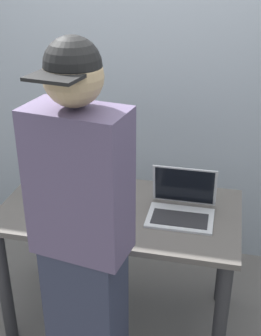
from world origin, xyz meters
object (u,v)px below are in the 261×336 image
Objects in this scene: beer_bottle_dark at (50,179)px; beer_bottle_brown at (65,171)px; beer_bottle_green at (48,171)px; person_figure at (83,244)px; laptop at (182,205)px.

beer_bottle_dark is 0.13m from beer_bottle_brown.
beer_bottle_brown is (0.09, 0.02, 0.00)m from beer_bottle_green.
person_figure is at bearing -63.89° from beer_bottle_brown.
beer_bottle_brown is at bearing 170.20° from laptop.
beer_bottle_dark is at bearing 179.89° from laptop.
beer_bottle_green is at bearing -165.37° from beer_bottle_brown.
beer_bottle_green is at bearing 173.13° from laptop.
person_figure is at bearing -56.17° from beer_bottle_dark.
beer_bottle_brown reaches higher than laptop.
beer_bottle_brown is at bearing 14.63° from beer_bottle_green.
beer_bottle_green is (-0.78, 0.09, 0.07)m from laptop.
laptop is 0.67m from person_figure.
beer_bottle_dark is (-0.73, 0.00, 0.07)m from laptop.
beer_bottle_dark is 0.97× the size of beer_bottle_brown.
laptop is 0.73m from beer_bottle_dark.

